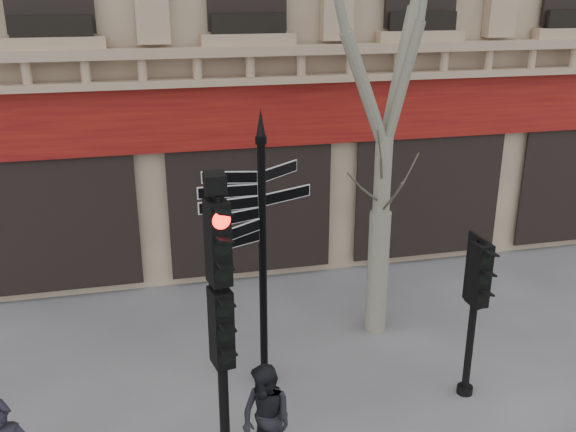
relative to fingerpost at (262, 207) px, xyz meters
name	(u,v)px	position (x,y,z in m)	size (l,w,h in m)	color
ground	(312,419)	(0.49, -1.12, -2.97)	(80.00, 80.00, 0.00)	#56565A
fingerpost	(262,207)	(0.00, 0.00, 0.00)	(2.23, 2.23, 4.42)	black
traffic_signal_main	(219,295)	(-0.89, -1.87, -0.40)	(0.50, 0.40, 4.08)	black
traffic_signal_secondary	(476,291)	(2.99, -1.06, -1.18)	(0.44, 0.32, 2.56)	black
pedestrian_b	(266,420)	(-0.36, -1.97, -2.20)	(0.75, 0.58, 1.54)	black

